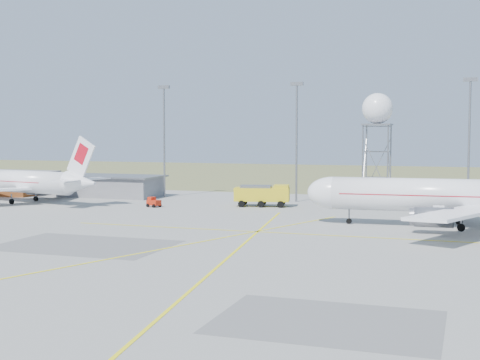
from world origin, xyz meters
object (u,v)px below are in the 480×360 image
(airliner_main, at_px, (448,197))
(baggage_tug, at_px, (154,203))
(radar_tower, at_px, (377,142))
(airliner_far, at_px, (18,182))
(fire_truck, at_px, (263,196))

(airliner_main, bearing_deg, baggage_tug, -14.39)
(radar_tower, bearing_deg, airliner_main, -64.46)
(radar_tower, distance_m, baggage_tug, 38.12)
(radar_tower, bearing_deg, baggage_tug, -153.59)
(airliner_far, height_order, fire_truck, airliner_far)
(airliner_main, distance_m, baggage_tug, 46.25)
(airliner_main, xyz_separation_m, baggage_tug, (-45.22, 9.14, -3.30))
(airliner_main, distance_m, fire_truck, 32.85)
(airliner_far, distance_m, radar_tower, 61.10)
(airliner_main, xyz_separation_m, radar_tower, (-12.20, 25.54, 6.43))
(baggage_tug, bearing_deg, airliner_main, 6.30)
(airliner_far, bearing_deg, baggage_tug, -167.04)
(radar_tower, height_order, fire_truck, radar_tower)
(airliner_far, distance_m, baggage_tug, 25.40)
(airliner_main, relative_size, airliner_far, 1.12)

